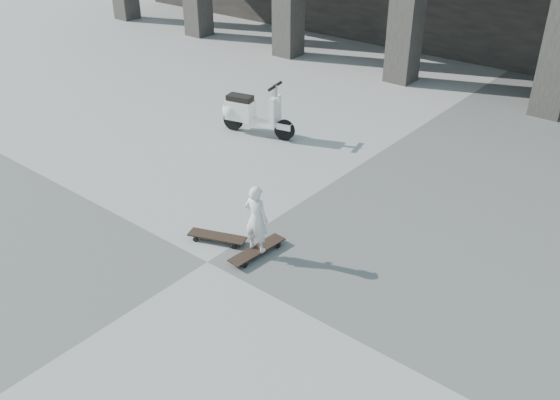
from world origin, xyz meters
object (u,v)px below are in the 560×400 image
Objects in this scene: longboard at (257,250)px; skateboard_spare at (217,237)px; child at (256,219)px; scooter at (246,112)px.

skateboard_spare reaches higher than longboard.
longboard is 0.96× the size of child.
child is 0.64× the size of scooter.
longboard is 0.61× the size of scooter.
skateboard_spare is 0.88× the size of child.
child is (0.66, 0.12, 0.51)m from skateboard_spare.
skateboard_spare is at bearing -67.35° from scooter.
longboard is 0.67m from skateboard_spare.
longboard is at bearing -5.30° from child.
scooter is at bearing -51.35° from child.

